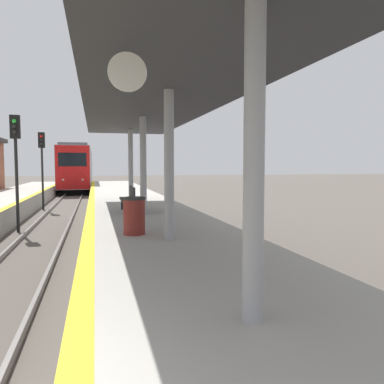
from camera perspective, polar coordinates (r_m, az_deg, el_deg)
name	(u,v)px	position (r m, az deg, el deg)	size (l,w,h in m)	color
train	(78,168)	(44.75, -16.93, 3.51)	(2.89, 22.87, 4.64)	black
signal_mid	(16,151)	(16.05, -25.27, 5.69)	(0.36, 0.31, 4.55)	black
signal_far	(42,156)	(23.60, -21.90, 5.12)	(0.36, 0.31, 4.55)	black
station_canopy	(153,105)	(10.88, -5.96, 13.01)	(3.82, 18.61, 3.56)	#99999E
trash_bin	(134,216)	(9.25, -8.80, -3.59)	(0.56, 0.56, 0.91)	maroon
bench	(129,198)	(13.87, -9.61, -0.96)	(0.44, 1.72, 0.92)	#28282D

